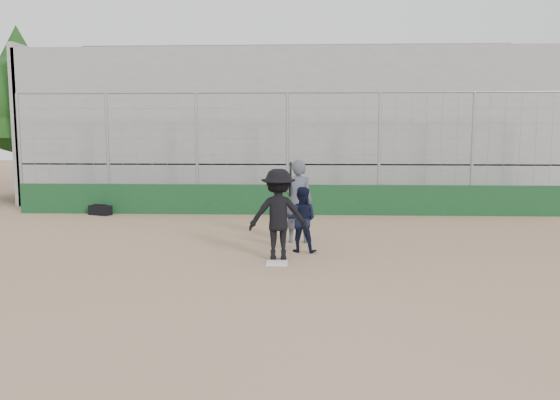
{
  "coord_description": "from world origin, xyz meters",
  "views": [
    {
      "loc": [
        0.54,
        -10.97,
        2.63
      ],
      "look_at": [
        0.0,
        1.4,
        1.15
      ],
      "focal_mm": 35.0,
      "sensor_mm": 36.0,
      "label": 1
    }
  ],
  "objects_px": {
    "catcher_crouched": "(301,230)",
    "equipment_bag": "(100,210)",
    "batter_at_plate": "(278,214)",
    "umpire": "(298,205)"
  },
  "relations": [
    {
      "from": "batter_at_plate",
      "to": "equipment_bag",
      "type": "bearing_deg",
      "value": 134.91
    },
    {
      "from": "umpire",
      "to": "equipment_bag",
      "type": "height_order",
      "value": "umpire"
    },
    {
      "from": "catcher_crouched",
      "to": "umpire",
      "type": "relative_size",
      "value": 0.56
    },
    {
      "from": "umpire",
      "to": "equipment_bag",
      "type": "distance_m",
      "value": 7.91
    },
    {
      "from": "catcher_crouched",
      "to": "equipment_bag",
      "type": "relative_size",
      "value": 1.25
    },
    {
      "from": "equipment_bag",
      "to": "catcher_crouched",
      "type": "bearing_deg",
      "value": -39.31
    },
    {
      "from": "catcher_crouched",
      "to": "umpire",
      "type": "height_order",
      "value": "umpire"
    },
    {
      "from": "equipment_bag",
      "to": "umpire",
      "type": "bearing_deg",
      "value": -33.5
    },
    {
      "from": "umpire",
      "to": "equipment_bag",
      "type": "relative_size",
      "value": 2.24
    },
    {
      "from": "equipment_bag",
      "to": "batter_at_plate",
      "type": "bearing_deg",
      "value": -45.09
    }
  ]
}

